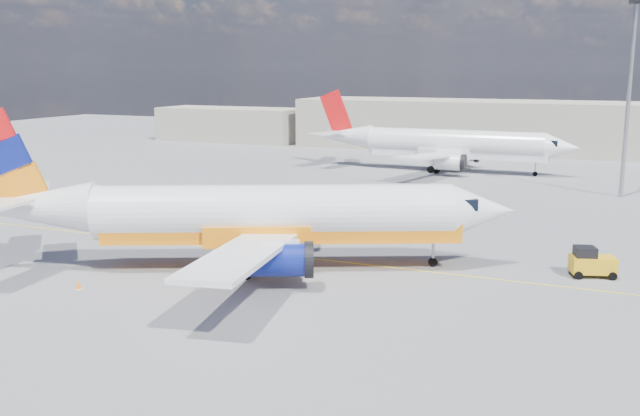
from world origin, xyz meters
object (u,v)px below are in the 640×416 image
at_px(main_jet, 257,215).
at_px(gse_tug, 591,263).
at_px(second_jet, 446,145).
at_px(traffic_cone, 79,285).

distance_m(main_jet, gse_tug, 22.10).
bearing_deg(second_jet, gse_tug, -66.02).
bearing_deg(main_jet, gse_tug, -6.84).
height_order(main_jet, gse_tug, main_jet).
bearing_deg(gse_tug, second_jet, 95.78).
height_order(main_jet, second_jet, main_jet).
height_order(second_jet, gse_tug, second_jet).
xyz_separation_m(main_jet, traffic_cone, (-7.95, -8.48, -3.37)).
height_order(main_jet, traffic_cone, main_jet).
height_order(second_jet, traffic_cone, second_jet).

